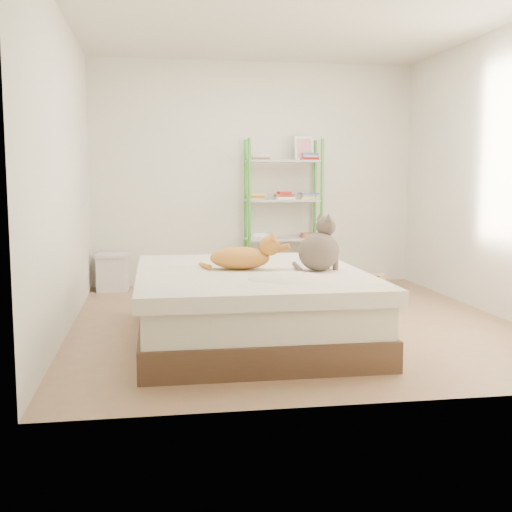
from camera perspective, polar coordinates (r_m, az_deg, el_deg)
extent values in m
cube|color=#9B7F5C|center=(5.69, 3.21, -5.83)|extent=(3.80, 4.20, 0.01)
cube|color=silver|center=(5.71, 3.39, 20.53)|extent=(3.80, 4.20, 0.01)
cube|color=white|center=(7.62, -0.13, 7.27)|extent=(3.80, 0.01, 2.60)
cube|color=white|center=(3.53, 10.72, 7.51)|extent=(3.80, 0.01, 2.60)
cube|color=white|center=(5.47, -16.70, 7.10)|extent=(0.01, 4.20, 2.60)
cube|color=white|center=(6.24, 20.72, 6.89)|extent=(0.01, 4.20, 2.60)
cube|color=#4E3527|center=(5.05, -0.58, -6.23)|extent=(1.69, 2.11, 0.21)
cube|color=beige|center=(5.01, -0.58, -3.76)|extent=(1.64, 2.05, 0.23)
cube|color=silver|center=(4.98, -0.59, -1.86)|extent=(1.73, 2.16, 0.11)
cylinder|color=green|center=(7.23, -0.60, 3.72)|extent=(0.04, 0.04, 1.70)
cylinder|color=green|center=(7.55, -0.96, 3.85)|extent=(0.04, 0.04, 1.70)
cylinder|color=green|center=(7.41, 5.85, 3.76)|extent=(0.04, 0.04, 1.70)
cylinder|color=green|center=(7.71, 5.24, 3.89)|extent=(0.04, 0.04, 1.70)
cube|color=#B3B3B3|center=(7.54, 2.38, -1.88)|extent=(0.86, 0.34, 0.02)
cube|color=#B3B3B3|center=(7.49, 2.40, 1.52)|extent=(0.86, 0.34, 0.02)
cube|color=#B3B3B3|center=(7.46, 2.42, 4.96)|extent=(0.86, 0.34, 0.02)
cube|color=#B3B3B3|center=(7.46, 2.44, 8.42)|extent=(0.86, 0.34, 0.02)
cube|color=#9F4F35|center=(7.48, 0.13, -1.51)|extent=(0.20, 0.16, 0.09)
cube|color=#9F4F35|center=(7.53, 2.39, -1.45)|extent=(0.20, 0.16, 0.09)
cube|color=#9F4F35|center=(7.60, 4.60, -1.40)|extent=(0.20, 0.16, 0.09)
cube|color=#9F4F35|center=(7.43, 0.13, 1.93)|extent=(0.20, 0.16, 0.09)
cube|color=#9F4F35|center=(7.55, 4.64, 1.99)|extent=(0.20, 0.16, 0.09)
cube|color=#9F4F35|center=(7.40, 0.14, 5.40)|extent=(0.20, 0.16, 0.09)
cube|color=#9F4F35|center=(7.46, 2.42, 5.41)|extent=(0.20, 0.16, 0.09)
cube|color=#9F4F35|center=(7.52, 4.67, 5.40)|extent=(0.20, 0.16, 0.09)
cube|color=#9F4F35|center=(7.40, 0.14, 8.88)|extent=(0.20, 0.16, 0.09)
cube|color=#9F4F35|center=(7.52, 4.70, 8.83)|extent=(0.20, 0.16, 0.09)
cube|color=white|center=(7.57, 4.29, 9.54)|extent=(0.22, 0.08, 0.28)
cube|color=red|center=(7.55, 4.32, 9.55)|extent=(0.17, 0.06, 0.21)
cube|color=tan|center=(6.41, 9.27, -3.05)|extent=(0.56, 0.52, 0.31)
cube|color=#55177F|center=(6.29, 10.48, -3.32)|extent=(0.24, 0.14, 0.07)
cube|color=tan|center=(6.24, 9.74, -1.90)|extent=(0.45, 0.33, 0.10)
cube|color=silver|center=(7.36, -12.61, -1.53)|extent=(0.35, 0.31, 0.39)
cube|color=silver|center=(7.34, -12.65, 0.08)|extent=(0.39, 0.34, 0.03)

